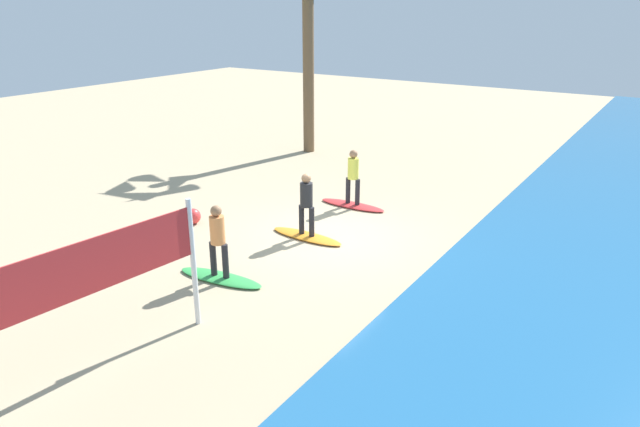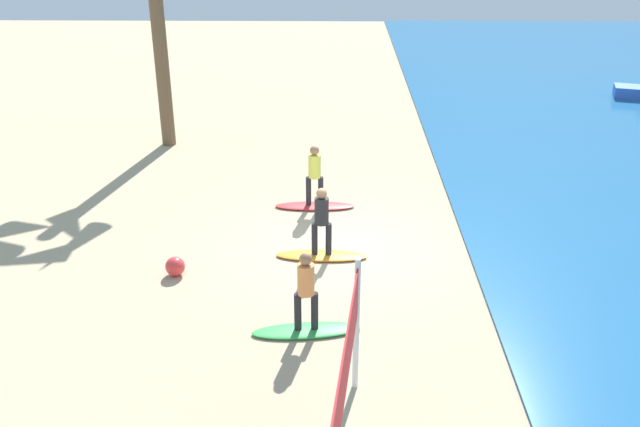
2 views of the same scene
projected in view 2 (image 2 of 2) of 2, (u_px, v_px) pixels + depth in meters
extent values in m
plane|color=tan|center=(340.00, 250.00, 16.69)|extent=(60.00, 60.00, 0.00)
ellipsoid|color=red|center=(315.00, 206.00, 18.83)|extent=(0.59, 2.11, 0.09)
cylinder|color=#232328|center=(321.00, 191.00, 18.64)|extent=(0.14, 0.14, 0.78)
cylinder|color=#232328|center=(309.00, 191.00, 18.64)|extent=(0.14, 0.14, 0.78)
cylinder|color=#E0E04C|center=(315.00, 166.00, 18.35)|extent=(0.32, 0.32, 0.62)
sphere|color=#9E704C|center=(314.00, 150.00, 18.16)|extent=(0.24, 0.24, 0.24)
ellipsoid|color=orange|center=(322.00, 256.00, 16.33)|extent=(0.61, 2.11, 0.09)
cylinder|color=#232328|center=(329.00, 239.00, 16.14)|extent=(0.14, 0.14, 0.78)
cylinder|color=#232328|center=(315.00, 239.00, 16.15)|extent=(0.14, 0.14, 0.78)
cylinder|color=#262628|center=(322.00, 211.00, 15.85)|extent=(0.32, 0.32, 0.62)
sphere|color=#9E704C|center=(322.00, 193.00, 15.67)|extent=(0.24, 0.24, 0.24)
ellipsoid|color=green|center=(306.00, 330.00, 13.62)|extent=(0.80, 2.15, 0.09)
cylinder|color=#232328|center=(315.00, 311.00, 13.45)|extent=(0.14, 0.14, 0.78)
cylinder|color=#232328|center=(298.00, 312.00, 13.42)|extent=(0.14, 0.14, 0.78)
cylinder|color=#E58C4C|center=(306.00, 279.00, 13.13)|extent=(0.32, 0.32, 0.62)
sphere|color=#9E704C|center=(306.00, 259.00, 12.95)|extent=(0.24, 0.24, 0.24)
cylinder|color=silver|center=(356.00, 325.00, 11.65)|extent=(0.10, 0.10, 2.50)
cylinder|color=brown|center=(160.00, 43.00, 21.98)|extent=(0.44, 0.44, 6.65)
sphere|color=#E53838|center=(175.00, 266.00, 15.53)|extent=(0.43, 0.43, 0.43)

